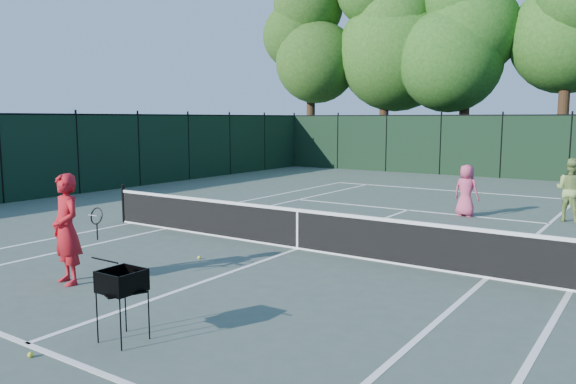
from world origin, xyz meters
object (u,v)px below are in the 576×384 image
Objects in this scene: player_green at (571,190)px; loose_ball_midcourt at (199,257)px; ball_hopper at (122,281)px; loose_ball_near_cart at (30,355)px; coach at (66,229)px; player_pink at (466,190)px.

loose_ball_midcourt is at bearing 78.65° from player_green.
ball_hopper is at bearing -60.02° from loose_ball_midcourt.
player_green is at bearing 57.73° from loose_ball_midcourt.
ball_hopper is at bearing 95.35° from player_green.
player_green is at bearing 73.43° from loose_ball_near_cart.
player_green is 26.24× the size of loose_ball_near_cart.
player_green reaches higher than loose_ball_midcourt.
coach reaches higher than player_green.
player_pink is at bearing 69.86° from loose_ball_midcourt.
coach is 28.56× the size of loose_ball_near_cart.
coach is at bearing -105.61° from loose_ball_midcourt.
ball_hopper is 14.02× the size of loose_ball_midcourt.
loose_ball_midcourt is (-5.69, -9.01, -0.86)m from player_green.
ball_hopper is (-0.87, -11.93, 0.03)m from player_pink.
loose_ball_midcourt is (-2.14, 3.72, -0.77)m from ball_hopper.
loose_ball_midcourt is at bearing 86.39° from coach.
coach is at bearing 81.94° from player_green.
ball_hopper is at bearing 96.79° from player_pink.
loose_ball_near_cart is at bearing -96.21° from ball_hopper.
player_green reaches higher than player_pink.
coach is 1.09× the size of player_green.
loose_ball_midcourt is (0.71, 2.55, -0.94)m from coach.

